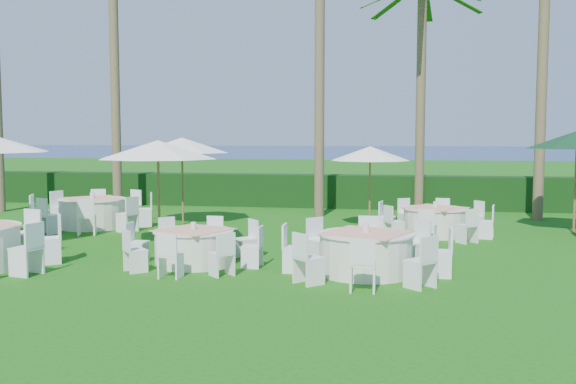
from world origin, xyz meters
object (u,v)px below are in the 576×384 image
object	(u,v)px
banquet_table_f	(435,221)
umbrella_d	(370,154)
umbrella_c	(182,145)
banquet_table_b	(194,246)
banquet_table_c	(366,252)
umbrella_b	(158,150)
banquet_table_d	(93,212)

from	to	relation	value
banquet_table_f	umbrella_d	xyz separation A→B (m)	(-1.78, 1.08, 1.74)
banquet_table_f	umbrella_c	bearing A→B (deg)	172.73
umbrella_c	umbrella_d	bearing A→B (deg)	1.59
banquet_table_b	banquet_table_c	world-z (taller)	banquet_table_c
banquet_table_c	umbrella_b	distance (m)	5.79
banquet_table_c	umbrella_c	bearing A→B (deg)	133.65
banquet_table_d	umbrella_d	distance (m)	8.14
umbrella_c	banquet_table_f	bearing A→B (deg)	-7.27
banquet_table_f	banquet_table_b	bearing A→B (deg)	-136.62
banquet_table_d	umbrella_d	bearing A→B (deg)	8.86
banquet_table_b	umbrella_d	xyz separation A→B (m)	(3.30, 5.88, 1.75)
banquet_table_b	banquet_table_c	bearing A→B (deg)	-4.84
banquet_table_c	umbrella_b	world-z (taller)	umbrella_b
umbrella_d	banquet_table_f	bearing A→B (deg)	-31.43
banquet_table_b	banquet_table_f	distance (m)	6.98
banquet_table_d	umbrella_d	world-z (taller)	umbrella_d
banquet_table_c	banquet_table_d	size ratio (longest dim) A/B	0.97
banquet_table_f	umbrella_b	world-z (taller)	umbrella_b
banquet_table_c	umbrella_d	world-z (taller)	umbrella_d
banquet_table_b	umbrella_c	world-z (taller)	umbrella_c
banquet_table_c	umbrella_d	size ratio (longest dim) A/B	1.36
banquet_table_b	umbrella_c	xyz separation A→B (m)	(-2.23, 5.72, 1.98)
banquet_table_f	umbrella_d	world-z (taller)	umbrella_d
banquet_table_b	umbrella_d	bearing A→B (deg)	60.71
banquet_table_d	banquet_table_f	bearing A→B (deg)	0.84
banquet_table_b	umbrella_c	bearing A→B (deg)	111.26
umbrella_b	umbrella_d	world-z (taller)	umbrella_b
banquet_table_c	banquet_table_f	xyz separation A→B (m)	(1.56, 5.09, -0.03)
umbrella_b	umbrella_d	distance (m)	6.21
banquet_table_d	banquet_table_c	bearing A→B (deg)	-31.47
banquet_table_d	banquet_table_b	bearing A→B (deg)	-45.51
umbrella_c	umbrella_d	size ratio (longest dim) A/B	1.21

